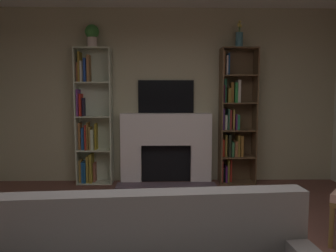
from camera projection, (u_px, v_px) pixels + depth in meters
The scene contains 7 objects.
wall_back_accent at pixel (166, 96), 5.44m from camera, with size 5.77×0.06×2.85m, color tan.
fireplace at pixel (166, 146), 5.38m from camera, with size 1.58×0.52×1.15m.
tv at pixel (166, 97), 5.38m from camera, with size 0.91×0.06×0.54m, color black.
bookshelf_left at pixel (91, 122), 5.33m from camera, with size 0.57×0.28×2.19m.
bookshelf_right at pixel (234, 120), 5.35m from camera, with size 0.57×0.33×2.19m.
potted_plant at pixel (92, 34), 5.14m from camera, with size 0.22×0.22×0.36m.
vase_with_flowers at pixel (239, 38), 5.19m from camera, with size 0.12×0.12×0.42m.
Camera 1 is at (-0.07, -2.47, 1.47)m, focal length 34.94 mm.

